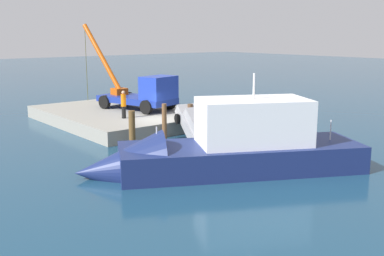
% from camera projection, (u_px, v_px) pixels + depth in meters
% --- Properties ---
extents(ground, '(200.00, 200.00, 0.00)m').
position_uv_depth(ground, '(158.00, 133.00, 30.53)').
color(ground, navy).
extents(dock, '(12.74, 9.10, 0.89)m').
position_uv_depth(dock, '(120.00, 116.00, 34.19)').
color(dock, gray).
rests_on(dock, ground).
extents(crane_truck, '(9.06, 4.08, 6.32)m').
position_uv_depth(crane_truck, '(143.00, 92.00, 33.93)').
color(crane_truck, navy).
rests_on(crane_truck, dock).
extents(dock_worker, '(0.34, 0.34, 1.84)m').
position_uv_depth(dock_worker, '(124.00, 104.00, 30.63)').
color(dock_worker, black).
rests_on(dock_worker, dock).
extents(salvaged_car, '(3.86, 2.53, 3.24)m').
position_uv_depth(salvaged_car, '(201.00, 130.00, 28.31)').
color(salvaged_car, '#99999E').
rests_on(salvaged_car, ground).
extents(moored_yacht, '(9.48, 13.55, 6.13)m').
position_uv_depth(moored_yacht, '(206.00, 158.00, 21.68)').
color(moored_yacht, navy).
rests_on(moored_yacht, ground).
extents(piling_near, '(0.37, 0.37, 2.12)m').
position_uv_depth(piling_near, '(132.00, 129.00, 26.49)').
color(piling_near, brown).
rests_on(piling_near, ground).
extents(piling_mid, '(0.29, 0.29, 2.27)m').
position_uv_depth(piling_mid, '(164.00, 122.00, 28.16)').
color(piling_mid, brown).
rests_on(piling_mid, ground).
extents(piling_far, '(0.34, 0.34, 2.10)m').
position_uv_depth(piling_far, '(190.00, 120.00, 29.17)').
color(piling_far, brown).
rests_on(piling_far, ground).
extents(piling_end, '(0.30, 0.30, 1.42)m').
position_uv_depth(piling_end, '(219.00, 120.00, 31.15)').
color(piling_end, brown).
rests_on(piling_end, ground).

